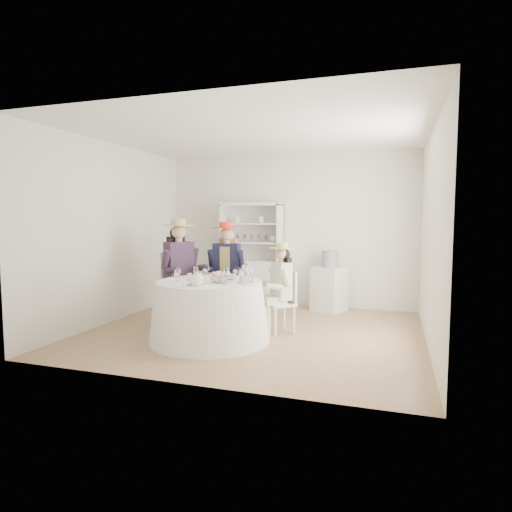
% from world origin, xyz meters
% --- Properties ---
extents(ground, '(4.50, 4.50, 0.00)m').
position_xyz_m(ground, '(0.00, 0.00, 0.00)').
color(ground, olive).
rests_on(ground, ground).
extents(ceiling, '(4.50, 4.50, 0.00)m').
position_xyz_m(ceiling, '(0.00, 0.00, 2.70)').
color(ceiling, white).
rests_on(ceiling, wall_back).
extents(wall_back, '(4.50, 0.00, 4.50)m').
position_xyz_m(wall_back, '(0.00, 2.00, 1.35)').
color(wall_back, silver).
rests_on(wall_back, ground).
extents(wall_front, '(4.50, 0.00, 4.50)m').
position_xyz_m(wall_front, '(0.00, -2.00, 1.35)').
color(wall_front, silver).
rests_on(wall_front, ground).
extents(wall_left, '(0.00, 4.50, 4.50)m').
position_xyz_m(wall_left, '(-2.25, 0.00, 1.35)').
color(wall_left, silver).
rests_on(wall_left, ground).
extents(wall_right, '(0.00, 4.50, 4.50)m').
position_xyz_m(wall_right, '(2.25, 0.00, 1.35)').
color(wall_right, silver).
rests_on(wall_right, ground).
extents(tea_table, '(1.55, 1.55, 0.77)m').
position_xyz_m(tea_table, '(-0.41, -0.58, 0.38)').
color(tea_table, white).
rests_on(tea_table, ground).
extents(hutch, '(1.24, 0.79, 1.85)m').
position_xyz_m(hutch, '(-0.61, 1.76, 0.66)').
color(hutch, silver).
rests_on(hutch, ground).
extents(side_table, '(0.63, 0.63, 0.75)m').
position_xyz_m(side_table, '(0.80, 1.68, 0.37)').
color(side_table, silver).
rests_on(side_table, ground).
extents(hatbox, '(0.34, 0.34, 0.28)m').
position_xyz_m(hatbox, '(0.80, 1.68, 0.88)').
color(hatbox, black).
rests_on(hatbox, side_table).
extents(guest_left, '(0.67, 0.62, 1.56)m').
position_xyz_m(guest_left, '(-1.17, 0.07, 0.88)').
color(guest_left, silver).
rests_on(guest_left, ground).
extents(guest_mid, '(0.56, 0.58, 1.52)m').
position_xyz_m(guest_mid, '(-0.57, 0.41, 0.86)').
color(guest_mid, silver).
rests_on(guest_mid, ground).
extents(guest_right, '(0.53, 0.52, 1.24)m').
position_xyz_m(guest_right, '(0.35, 0.07, 0.70)').
color(guest_right, silver).
rests_on(guest_right, ground).
extents(spare_chair, '(0.46, 0.46, 0.86)m').
position_xyz_m(spare_chair, '(-0.50, 1.07, 0.46)').
color(spare_chair, silver).
rests_on(spare_chair, ground).
extents(teacup_a, '(0.10, 0.10, 0.07)m').
position_xyz_m(teacup_a, '(-0.64, -0.39, 0.81)').
color(teacup_a, white).
rests_on(teacup_a, tea_table).
extents(teacup_b, '(0.10, 0.10, 0.07)m').
position_xyz_m(teacup_b, '(-0.34, -0.29, 0.81)').
color(teacup_b, white).
rests_on(teacup_b, tea_table).
extents(teacup_c, '(0.12, 0.12, 0.07)m').
position_xyz_m(teacup_c, '(-0.15, -0.44, 0.81)').
color(teacup_c, white).
rests_on(teacup_c, tea_table).
extents(flower_bowl, '(0.30, 0.30, 0.06)m').
position_xyz_m(flower_bowl, '(-0.22, -0.66, 0.80)').
color(flower_bowl, white).
rests_on(flower_bowl, tea_table).
extents(flower_arrangement, '(0.18, 0.17, 0.07)m').
position_xyz_m(flower_arrangement, '(-0.21, -0.67, 0.86)').
color(flower_arrangement, pink).
rests_on(flower_arrangement, tea_table).
extents(table_teapot, '(0.23, 0.16, 0.17)m').
position_xyz_m(table_teapot, '(-0.37, -1.01, 0.85)').
color(table_teapot, white).
rests_on(table_teapot, tea_table).
extents(sandwich_plate, '(0.25, 0.25, 0.06)m').
position_xyz_m(sandwich_plate, '(-0.40, -0.94, 0.79)').
color(sandwich_plate, white).
rests_on(sandwich_plate, tea_table).
extents(cupcake_stand, '(0.23, 0.23, 0.22)m').
position_xyz_m(cupcake_stand, '(0.10, -0.59, 0.85)').
color(cupcake_stand, white).
rests_on(cupcake_stand, tea_table).
extents(stemware_set, '(0.85, 0.89, 0.15)m').
position_xyz_m(stemware_set, '(-0.41, -0.58, 0.85)').
color(stemware_set, white).
rests_on(stemware_set, tea_table).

